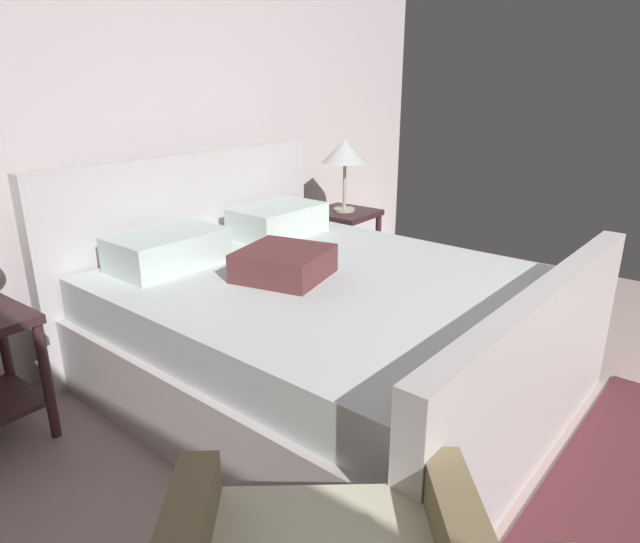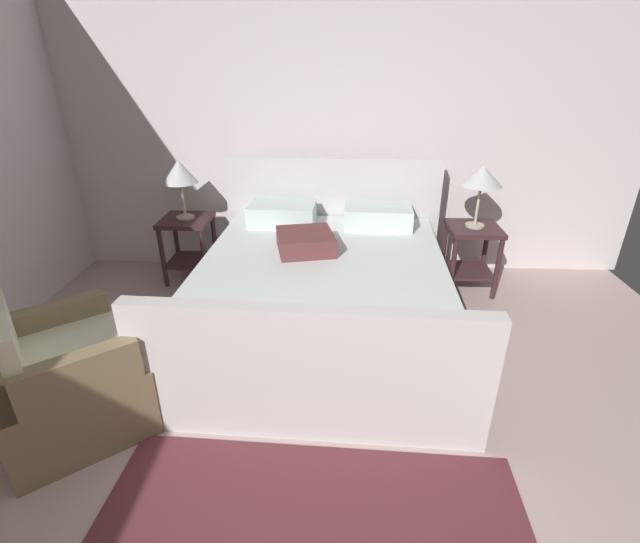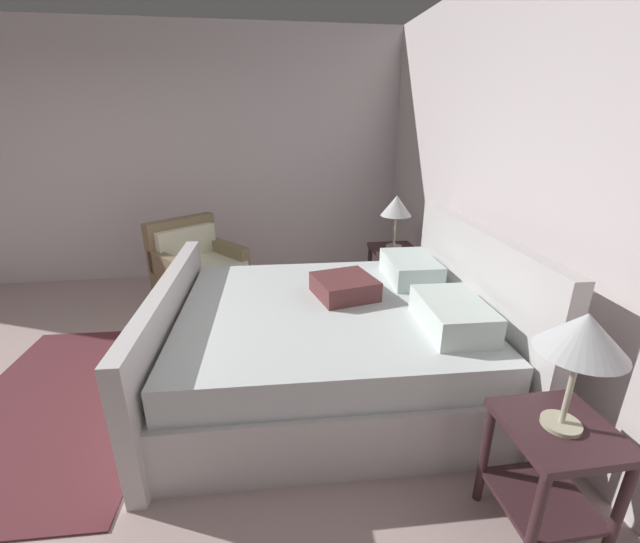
{
  "view_description": "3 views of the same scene",
  "coord_description": "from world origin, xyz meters",
  "px_view_note": "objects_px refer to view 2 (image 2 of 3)",
  "views": [
    {
      "loc": [
        -2.27,
        0.47,
        1.55
      ],
      "look_at": [
        -0.59,
        1.76,
        0.81
      ],
      "focal_mm": 31.3,
      "sensor_mm": 36.0,
      "label": 1
    },
    {
      "loc": [
        -0.09,
        -0.94,
        1.94
      ],
      "look_at": [
        -0.2,
        1.57,
        0.74
      ],
      "focal_mm": 25.43,
      "sensor_mm": 36.0,
      "label": 2
    },
    {
      "loc": [
        2.31,
        1.61,
        1.81
      ],
      "look_at": [
        -0.57,
        2.04,
        0.72
      ],
      "focal_mm": 22.81,
      "sensor_mm": 36.0,
      "label": 3
    }
  ],
  "objects_px": {
    "table_lamp_right": "(482,177)",
    "table_lamp_left": "(179,173)",
    "armchair": "(58,379)",
    "nightstand_left": "(188,238)",
    "bed": "(323,290)",
    "nightstand_right": "(471,247)"
  },
  "relations": [
    {
      "from": "table_lamp_left",
      "to": "armchair",
      "type": "height_order",
      "value": "table_lamp_left"
    },
    {
      "from": "nightstand_right",
      "to": "nightstand_left",
      "type": "height_order",
      "value": "same"
    },
    {
      "from": "table_lamp_right",
      "to": "armchair",
      "type": "xyz_separation_m",
      "value": [
        -2.7,
        -1.85,
        -0.68
      ]
    },
    {
      "from": "bed",
      "to": "table_lamp_right",
      "type": "bearing_deg",
      "value": 30.33
    },
    {
      "from": "table_lamp_right",
      "to": "armchair",
      "type": "height_order",
      "value": "table_lamp_right"
    },
    {
      "from": "nightstand_left",
      "to": "table_lamp_right",
      "type": "bearing_deg",
      "value": -2.42
    },
    {
      "from": "table_lamp_right",
      "to": "table_lamp_left",
      "type": "distance_m",
      "value": 2.58
    },
    {
      "from": "table_lamp_right",
      "to": "nightstand_left",
      "type": "distance_m",
      "value": 2.65
    },
    {
      "from": "bed",
      "to": "armchair",
      "type": "bearing_deg",
      "value": -142.11
    },
    {
      "from": "table_lamp_left",
      "to": "armchair",
      "type": "distance_m",
      "value": 2.07
    },
    {
      "from": "nightstand_left",
      "to": "table_lamp_left",
      "type": "relative_size",
      "value": 1.14
    },
    {
      "from": "armchair",
      "to": "table_lamp_left",
      "type": "bearing_deg",
      "value": 86.39
    },
    {
      "from": "table_lamp_right",
      "to": "bed",
      "type": "bearing_deg",
      "value": -149.67
    },
    {
      "from": "table_lamp_right",
      "to": "table_lamp_left",
      "type": "bearing_deg",
      "value": 177.58
    },
    {
      "from": "bed",
      "to": "table_lamp_right",
      "type": "relative_size",
      "value": 4.33
    },
    {
      "from": "bed",
      "to": "nightstand_right",
      "type": "bearing_deg",
      "value": 30.33
    },
    {
      "from": "nightstand_left",
      "to": "armchair",
      "type": "height_order",
      "value": "armchair"
    },
    {
      "from": "nightstand_right",
      "to": "table_lamp_right",
      "type": "height_order",
      "value": "table_lamp_right"
    },
    {
      "from": "bed",
      "to": "table_lamp_right",
      "type": "height_order",
      "value": "bed"
    },
    {
      "from": "bed",
      "to": "table_lamp_left",
      "type": "xyz_separation_m",
      "value": [
        -1.29,
        0.86,
        0.67
      ]
    },
    {
      "from": "table_lamp_left",
      "to": "nightstand_left",
      "type": "bearing_deg",
      "value": 0.0
    },
    {
      "from": "table_lamp_left",
      "to": "armchair",
      "type": "relative_size",
      "value": 0.52
    }
  ]
}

